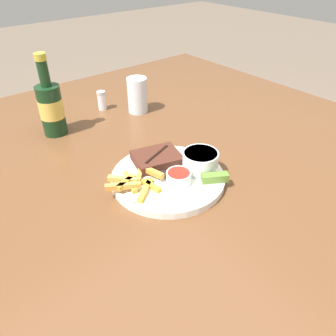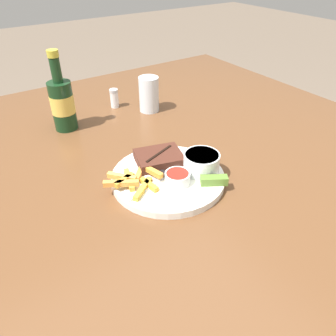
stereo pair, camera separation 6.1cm
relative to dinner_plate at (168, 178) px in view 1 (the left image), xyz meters
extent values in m
cube|color=brown|center=(0.00, 0.00, -0.03)|extent=(1.55, 1.59, 0.04)
cylinder|color=brown|center=(0.71, 0.74, -0.40)|extent=(0.06, 0.06, 0.71)
cylinder|color=white|center=(0.00, 0.00, 0.00)|extent=(0.27, 0.27, 0.01)
cylinder|color=white|center=(0.00, 0.00, 0.01)|extent=(0.27, 0.27, 0.00)
cube|color=#472319|center=(0.01, 0.06, 0.02)|extent=(0.13, 0.12, 0.02)
cube|color=black|center=(0.01, 0.06, 0.03)|extent=(0.09, 0.04, 0.00)
cube|color=gold|center=(-0.11, 0.02, 0.03)|extent=(0.06, 0.03, 0.01)
cube|color=gold|center=(-0.09, 0.03, 0.02)|extent=(0.04, 0.08, 0.01)
cube|color=#E6963F|center=(-0.12, 0.01, 0.03)|extent=(0.07, 0.05, 0.01)
cube|color=gold|center=(-0.03, 0.01, 0.03)|extent=(0.02, 0.05, 0.01)
cube|color=gold|center=(-0.06, -0.01, 0.02)|extent=(0.02, 0.06, 0.01)
cube|color=gold|center=(-0.11, 0.03, 0.03)|extent=(0.05, 0.06, 0.01)
cube|color=gold|center=(-0.06, 0.03, 0.02)|extent=(0.05, 0.05, 0.01)
cube|color=gold|center=(-0.08, -0.02, 0.02)|extent=(0.07, 0.06, 0.01)
cylinder|color=white|center=(0.08, -0.03, 0.03)|extent=(0.09, 0.09, 0.05)
cylinder|color=beige|center=(0.08, -0.03, 0.05)|extent=(0.08, 0.08, 0.01)
cylinder|color=silver|center=(0.00, -0.04, 0.02)|extent=(0.06, 0.06, 0.03)
cylinder|color=#B22319|center=(0.00, -0.04, 0.03)|extent=(0.05, 0.05, 0.01)
cube|color=#567A2D|center=(0.07, -0.09, 0.02)|extent=(0.07, 0.05, 0.02)
cube|color=#B7B7BC|center=(-0.08, -0.02, 0.01)|extent=(0.10, 0.04, 0.00)
cube|color=#B7B7BC|center=(-0.01, -0.01, 0.01)|extent=(0.03, 0.01, 0.00)
cube|color=#B7B7BC|center=(-0.01, 0.00, 0.01)|extent=(0.03, 0.01, 0.00)
cube|color=#B7B7BC|center=(-0.01, 0.00, 0.01)|extent=(0.03, 0.01, 0.00)
cube|color=#B7B7BC|center=(-0.02, 0.07, 0.01)|extent=(0.03, 0.11, 0.00)
cube|color=black|center=(-0.01, -0.01, 0.01)|extent=(0.02, 0.06, 0.01)
cylinder|color=#143319|center=(-0.11, 0.41, 0.07)|extent=(0.07, 0.07, 0.15)
cylinder|color=gold|center=(-0.11, 0.41, 0.07)|extent=(0.07, 0.07, 0.06)
cylinder|color=#143319|center=(-0.11, 0.41, 0.18)|extent=(0.03, 0.03, 0.07)
cylinder|color=gold|center=(-0.11, 0.41, 0.22)|extent=(0.03, 0.03, 0.02)
cylinder|color=silver|center=(0.17, 0.37, 0.05)|extent=(0.07, 0.07, 0.12)
cylinder|color=white|center=(0.09, 0.47, 0.02)|extent=(0.03, 0.03, 0.05)
cylinder|color=#B7B7BC|center=(0.09, 0.47, 0.05)|extent=(0.03, 0.03, 0.01)
camera|label=1|loc=(-0.41, -0.49, 0.47)|focal=35.00mm
camera|label=2|loc=(-0.36, -0.53, 0.47)|focal=35.00mm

